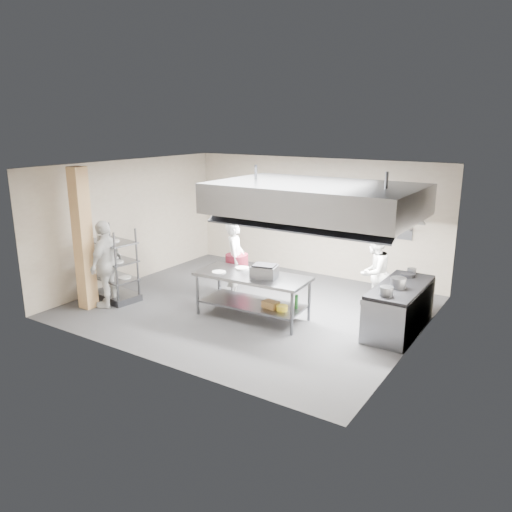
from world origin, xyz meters
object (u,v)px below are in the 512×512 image
Objects in this scene: pass_rack at (114,264)px; chef_head at (235,260)px; stockpot at (398,283)px; griddle at (264,272)px; island at (252,296)px; chef_line at (374,272)px; chef_plating at (106,264)px; cooking_range at (399,309)px.

chef_head is at bearing 41.71° from pass_rack.
griddle is at bearing -161.01° from stockpot.
island is 1.35× the size of chef_line.
chef_plating is at bearing 104.78° from chef_head.
chef_plating is (0.20, -0.37, 0.12)m from pass_rack.
chef_plating is at bearing -174.21° from griddle.
chef_line is (-0.78, 0.67, 0.43)m from cooking_range.
chef_head is 1.48m from griddle.
island is 1.15× the size of cooking_range.
stockpot is (3.64, 0.04, 0.10)m from chef_head.
island is 1.40× the size of pass_rack.
chef_plating is (-4.90, -2.77, 0.09)m from chef_line.
cooking_range is 1.11m from chef_line.
cooking_range is 1.18× the size of chef_line.
chef_line is at bearing 132.02° from stockpot.
pass_rack is 0.88× the size of chef_plating.
stockpot reaches higher than cooking_range.
chef_line is at bearing 101.20° from chef_plating.
cooking_range is 3.68m from chef_head.
pass_rack is at bearing 179.18° from griddle.
chef_head is (2.24, 1.51, 0.07)m from pass_rack.
chef_plating is at bearing -162.96° from island.
griddle reaches higher than stockpot.
chef_head is (-0.95, 0.76, 0.44)m from island.
chef_plating is 3.86× the size of griddle.
island is at bearing -37.46° from chef_line.
stockpot is at bearing 13.30° from island.
griddle is (3.29, 1.09, 0.09)m from chef_plating.
griddle is at bearing -7.20° from island.
griddle is (-1.62, -1.68, 0.18)m from chef_line.
pass_rack is at bearing -170.18° from island.
chef_plating is (-2.99, -1.11, 0.48)m from island.
stockpot is (5.68, 1.91, 0.06)m from chef_plating.
stockpot is (5.88, 1.55, 0.17)m from pass_rack.
cooking_range is 1.12× the size of chef_head.
chef_head is 6.36× the size of stockpot.
chef_head is 1.05× the size of chef_line.
chef_plating reaches higher than island.
chef_line is at bearing 138.96° from cooking_range.
griddle reaches higher than island.
island is 4.73× the size of griddle.
chef_line is (2.87, 0.90, -0.05)m from chef_head.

